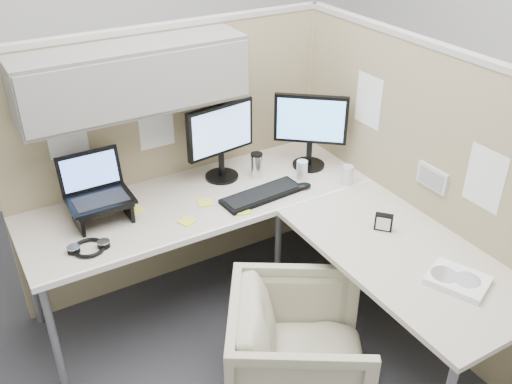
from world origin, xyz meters
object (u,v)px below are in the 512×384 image
office_chair (299,346)px  monitor_left (221,136)px  desk (272,227)px  keyboard (262,195)px

office_chair → monitor_left: 1.26m
desk → monitor_left: monitor_left is taller
office_chair → monitor_left: bearing=24.7°
desk → office_chair: desk is taller
desk → office_chair: 0.64m
office_chair → keyboard: 0.88m
office_chair → keyboard: size_ratio=1.40×
desk → keyboard: size_ratio=4.14×
monitor_left → desk: bearing=-96.8°
desk → keyboard: 0.26m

